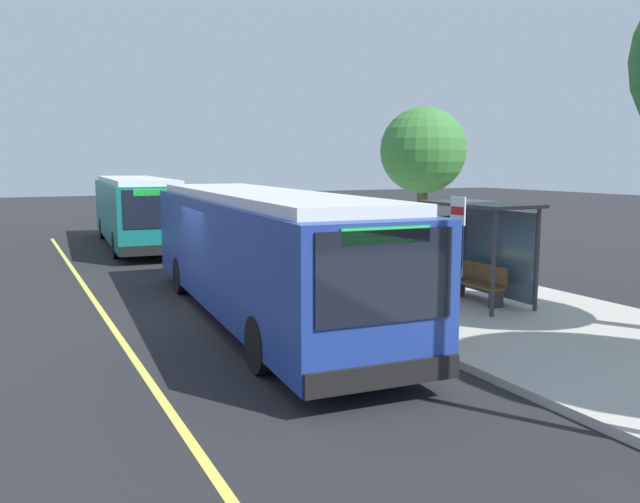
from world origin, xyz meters
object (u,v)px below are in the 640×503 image
(route_sign_post, at_px, (457,246))
(pedestrian_commuter, at_px, (389,266))
(transit_bus_second, at_px, (136,209))
(waiting_bench, at_px, (479,283))
(transit_bus_main, at_px, (260,250))

(route_sign_post, height_order, pedestrian_commuter, route_sign_post)
(transit_bus_second, xyz_separation_m, waiting_bench, (16.10, 5.33, -0.98))
(transit_bus_main, bearing_deg, waiting_bench, 75.77)
(transit_bus_second, bearing_deg, transit_bus_main, 0.24)
(transit_bus_main, distance_m, pedestrian_commuter, 3.14)
(route_sign_post, xyz_separation_m, pedestrian_commuter, (-2.83, 0.22, -0.84))
(transit_bus_main, xyz_separation_m, route_sign_post, (3.57, 2.80, 0.34))
(transit_bus_second, height_order, route_sign_post, same)
(waiting_bench, height_order, pedestrian_commuter, pedestrian_commuter)
(transit_bus_second, xyz_separation_m, pedestrian_commuter, (15.50, 3.08, -0.50))
(transit_bus_second, distance_m, waiting_bench, 16.99)
(route_sign_post, relative_size, pedestrian_commuter, 1.66)
(transit_bus_main, distance_m, waiting_bench, 5.53)
(transit_bus_second, distance_m, pedestrian_commuter, 15.81)
(transit_bus_main, height_order, route_sign_post, same)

